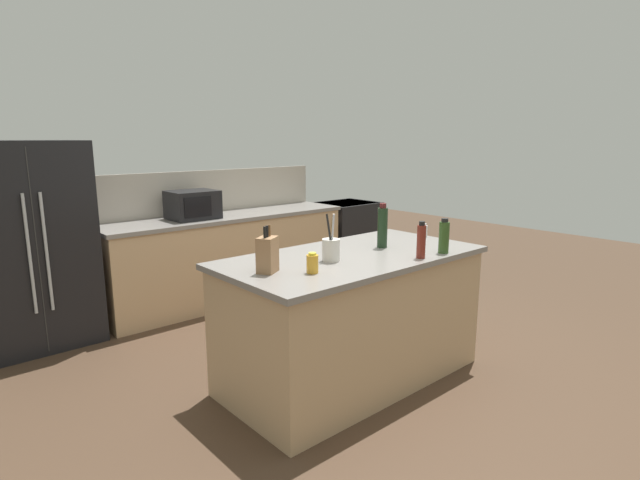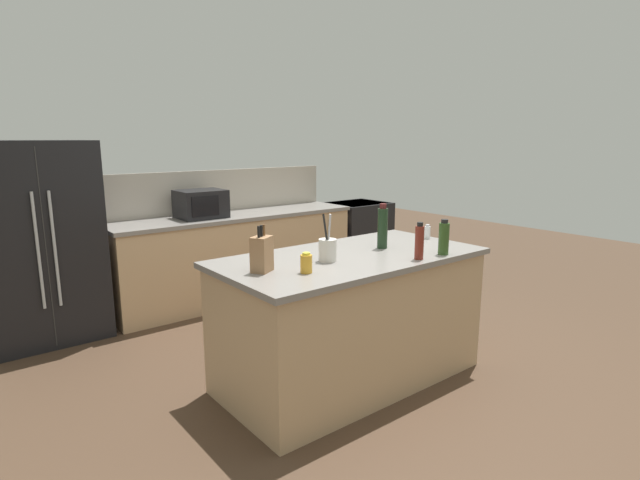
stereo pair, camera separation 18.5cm
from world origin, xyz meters
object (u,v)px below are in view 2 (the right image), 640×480
object	(u,v)px
refrigerator	(38,243)
olive_oil_bottle	(444,238)
range_oven	(357,237)
wine_bottle	(383,227)
utensil_crock	(328,249)
vinegar_bottle	(419,242)
microwave	(201,204)
knife_block	(262,254)
salt_shaker	(427,232)
honey_jar	(306,263)

from	to	relation	value
refrigerator	olive_oil_bottle	distance (m)	3.39
range_oven	wine_bottle	distance (m)	2.87
range_oven	olive_oil_bottle	distance (m)	3.09
utensil_crock	vinegar_bottle	distance (m)	0.62
microwave	utensil_crock	distance (m)	2.24
microwave	knife_block	xyz separation A→B (m)	(-0.64, -2.19, -0.03)
utensil_crock	salt_shaker	xyz separation A→B (m)	(1.12, 0.08, -0.03)
wine_bottle	knife_block	bearing A→B (deg)	-179.36
range_oven	knife_block	world-z (taller)	knife_block
microwave	vinegar_bottle	size ratio (longest dim) A/B	1.83
utensil_crock	salt_shaker	world-z (taller)	utensil_crock
honey_jar	refrigerator	bearing A→B (deg)	113.48
honey_jar	utensil_crock	bearing A→B (deg)	27.05
microwave	honey_jar	world-z (taller)	microwave
knife_block	utensil_crock	xyz separation A→B (m)	(0.48, -0.05, -0.03)
olive_oil_bottle	honey_jar	distance (m)	1.08
refrigerator	range_oven	distance (m)	3.70
range_oven	knife_block	distance (m)	3.62
vinegar_bottle	utensil_crock	bearing A→B (deg)	146.29
knife_block	range_oven	bearing A→B (deg)	7.22
refrigerator	range_oven	world-z (taller)	refrigerator
refrigerator	range_oven	bearing A→B (deg)	-0.80
honey_jar	vinegar_bottle	distance (m)	0.83
utensil_crock	wine_bottle	world-z (taller)	wine_bottle
olive_oil_bottle	vinegar_bottle	world-z (taller)	vinegar_bottle
utensil_crock	honey_jar	xyz separation A→B (m)	(-0.29, -0.15, -0.02)
microwave	vinegar_bottle	bearing A→B (deg)	-81.93
range_oven	microwave	size ratio (longest dim) A/B	1.97
honey_jar	salt_shaker	size ratio (longest dim) A/B	1.08
refrigerator	honey_jar	distance (m)	2.66
utensil_crock	wine_bottle	size ratio (longest dim) A/B	0.96
range_oven	wine_bottle	bearing A→B (deg)	-128.89
vinegar_bottle	refrigerator	bearing A→B (deg)	125.30
utensil_crock	refrigerator	bearing A→B (deg)	120.49
knife_block	salt_shaker	xyz separation A→B (m)	(1.60, 0.03, -0.06)
refrigerator	olive_oil_bottle	bearing A→B (deg)	-51.40
knife_block	olive_oil_bottle	world-z (taller)	knife_block
refrigerator	olive_oil_bottle	world-z (taller)	refrigerator
microwave	knife_block	distance (m)	2.28
refrigerator	honey_jar	bearing A→B (deg)	-66.52
knife_block	honey_jar	distance (m)	0.28
refrigerator	vinegar_bottle	world-z (taller)	refrigerator
honey_jar	salt_shaker	world-z (taller)	honey_jar
microwave	wine_bottle	xyz separation A→B (m)	(0.42, -2.18, 0.01)
refrigerator	range_oven	size ratio (longest dim) A/B	1.88
microwave	utensil_crock	bearing A→B (deg)	-93.88
vinegar_bottle	salt_shaker	world-z (taller)	vinegar_bottle
range_oven	salt_shaker	world-z (taller)	salt_shaker
olive_oil_bottle	salt_shaker	distance (m)	0.56
wine_bottle	vinegar_bottle	xyz separation A→B (m)	(-0.06, -0.40, -0.04)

